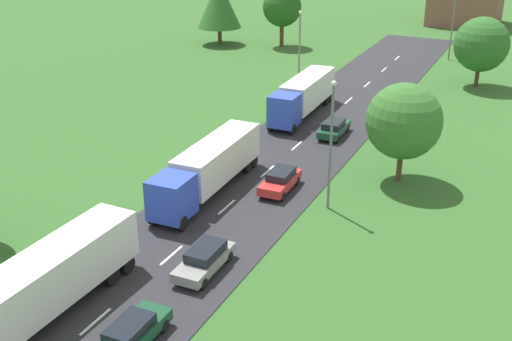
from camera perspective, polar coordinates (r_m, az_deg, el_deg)
The scene contains 17 objects.
road at distance 38.36m, azimuth -7.82°, elevation -7.78°, with size 10.00×140.00×0.06m, color #2B2B30.
lane_marking_centre at distance 35.97m, azimuth -10.86°, elevation -10.27°, with size 0.16×120.88×0.01m.
truck_lead at distance 33.23m, azimuth -19.67°, elevation -10.26°, with size 2.76×14.33×3.51m.
truck_second at distance 45.31m, azimuth -4.27°, elevation 0.35°, with size 2.84×12.82×3.40m.
truck_third at distance 61.83m, azimuth 4.25°, elevation 6.80°, with size 2.76×12.21×3.51m.
car_second at distance 31.54m, azimuth -11.07°, elevation -14.08°, with size 1.80×4.37×1.40m.
car_third at distance 36.50m, azimuth -4.64°, elevation -7.92°, with size 1.85×4.59×1.46m.
car_fourth at distance 45.96m, azimuth 2.19°, elevation -0.88°, with size 1.89×4.41×1.50m.
car_fifth at distance 56.85m, azimuth 7.01°, elevation 3.83°, with size 1.93×4.54×1.46m.
lamppost_second at distance 42.08m, azimuth 6.76°, elevation 2.73°, with size 0.36×0.36×9.03m.
lamppost_third at distance 68.45m, azimuth 3.92°, elevation 10.89°, with size 0.36×0.36×8.84m.
lamppost_fourth at distance 86.75m, azimuth 17.28°, elevation 12.73°, with size 0.36×0.36×9.22m.
tree_birch at distance 91.19m, azimuth 2.36°, elevation 14.45°, with size 5.41×5.41×8.18m.
tree_maple at distance 75.05m, azimuth 19.59°, elevation 10.62°, with size 5.97×5.97×7.75m.
tree_elm at distance 47.46m, azimuth 13.13°, elevation 4.32°, with size 5.61×5.61×7.51m.
tree_ash at distance 92.47m, azimuth -3.34°, elevation 14.79°, with size 6.20×6.20×9.25m.
distant_building at distance 113.86m, azimuth 18.35°, elevation 14.19°, with size 11.01×10.95×7.16m, color brown.
Camera 1 is at (18.59, -2.59, 19.83)m, focal length 44.55 mm.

